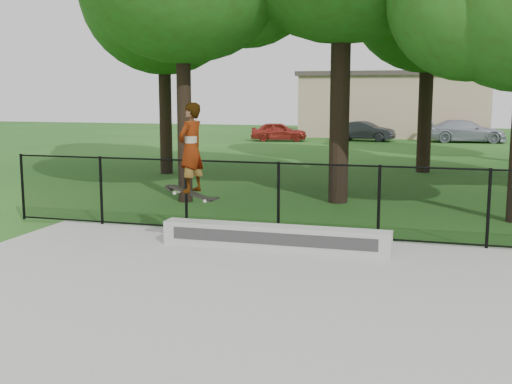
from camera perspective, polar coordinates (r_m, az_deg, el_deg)
ground at (r=7.18m, az=6.12°, el=-15.25°), size 100.00×100.00×0.00m
concrete_slab at (r=7.17m, az=6.12°, el=-15.03°), size 14.00×12.00×0.06m
grind_ledge at (r=11.83m, az=1.64°, el=-4.07°), size 4.25×0.40×0.45m
car_a at (r=39.20m, az=2.04°, el=5.39°), size 3.58×2.03×1.16m
car_b at (r=39.87m, az=9.63°, el=5.35°), size 3.40×1.70×1.18m
car_c at (r=40.11m, az=18.16°, el=5.16°), size 4.37×2.33×1.32m
skater_airborne at (r=11.84m, az=-5.80°, el=3.78°), size 0.81×0.69×1.85m
chainlink_fence at (r=12.60m, az=10.86°, el=-0.99°), size 16.06×0.06×1.50m
distant_building at (r=44.58m, az=12.22°, el=7.66°), size 12.40×6.40×4.30m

